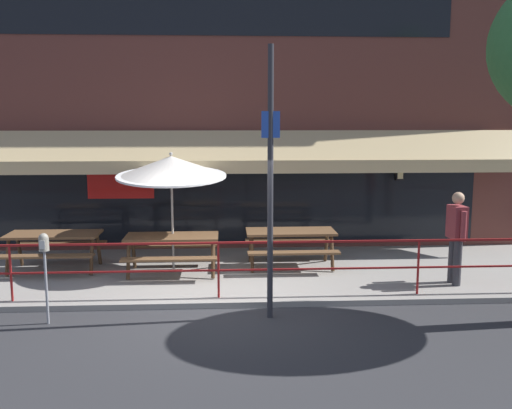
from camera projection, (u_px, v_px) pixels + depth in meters
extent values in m
plane|color=#2D2D30|center=(219.00, 309.00, 9.45)|extent=(120.00, 120.00, 0.00)
cube|color=gray|center=(219.00, 273.00, 11.42)|extent=(15.00, 4.00, 0.10)
cube|color=brown|center=(219.00, 83.00, 13.05)|extent=(15.00, 0.50, 7.83)
cube|color=black|center=(218.00, 3.00, 12.53)|extent=(10.50, 0.02, 1.40)
cube|color=black|center=(220.00, 195.00, 13.18)|extent=(12.00, 0.02, 2.30)
cube|color=red|center=(121.00, 183.00, 12.99)|extent=(1.50, 0.02, 0.70)
cube|color=tan|center=(219.00, 147.00, 12.48)|extent=(13.80, 0.92, 0.70)
cube|color=tan|center=(219.00, 167.00, 12.03)|extent=(13.80, 0.08, 0.28)
cube|color=black|center=(398.00, 166.00, 13.18)|extent=(0.04, 0.28, 0.04)
cube|color=black|center=(399.00, 174.00, 13.07)|extent=(0.18, 0.18, 0.28)
cube|color=beige|center=(399.00, 174.00, 13.07)|extent=(0.13, 0.19, 0.20)
cylinder|color=maroon|center=(11.00, 273.00, 9.47)|extent=(0.04, 0.04, 0.95)
cylinder|color=maroon|center=(218.00, 270.00, 9.66)|extent=(0.04, 0.04, 0.95)
cylinder|color=maroon|center=(418.00, 267.00, 9.85)|extent=(0.04, 0.04, 0.95)
cube|color=maroon|center=(218.00, 243.00, 9.59)|extent=(13.80, 0.04, 0.04)
cube|color=maroon|center=(218.00, 270.00, 9.66)|extent=(13.80, 0.03, 0.03)
cube|color=brown|center=(54.00, 234.00, 11.31)|extent=(1.80, 0.80, 0.05)
cube|color=brown|center=(45.00, 256.00, 10.78)|extent=(1.80, 0.26, 0.04)
cube|color=brown|center=(62.00, 243.00, 11.93)|extent=(1.80, 0.26, 0.04)
cylinder|color=#48311E|center=(92.00, 256.00, 11.09)|extent=(0.07, 0.30, 0.73)
cylinder|color=#48311E|center=(99.00, 248.00, 11.72)|extent=(0.07, 0.30, 0.73)
cylinder|color=#48311E|center=(8.00, 257.00, 11.01)|extent=(0.07, 0.30, 0.73)
cylinder|color=#48311E|center=(19.00, 249.00, 11.64)|extent=(0.07, 0.30, 0.73)
cube|color=brown|center=(172.00, 237.00, 11.09)|extent=(1.80, 0.80, 0.05)
cube|color=brown|center=(169.00, 259.00, 10.56)|extent=(1.80, 0.26, 0.04)
cube|color=brown|center=(175.00, 245.00, 11.71)|extent=(1.80, 0.26, 0.04)
cylinder|color=#48311E|center=(213.00, 259.00, 10.88)|extent=(0.07, 0.30, 0.73)
cylinder|color=#48311E|center=(214.00, 251.00, 11.50)|extent=(0.07, 0.30, 0.73)
cylinder|color=#48311E|center=(128.00, 260.00, 10.79)|extent=(0.07, 0.30, 0.73)
cylinder|color=#48311E|center=(134.00, 252.00, 11.42)|extent=(0.07, 0.30, 0.73)
cube|color=brown|center=(291.00, 232.00, 11.58)|extent=(1.80, 0.80, 0.05)
cube|color=brown|center=(294.00, 253.00, 11.06)|extent=(1.80, 0.26, 0.04)
cube|color=brown|center=(287.00, 240.00, 12.20)|extent=(1.80, 0.26, 0.04)
cylinder|color=#48311E|center=(332.00, 253.00, 11.37)|extent=(0.07, 0.30, 0.73)
cylinder|color=#48311E|center=(326.00, 245.00, 12.00)|extent=(0.07, 0.30, 0.73)
cylinder|color=#48311E|center=(252.00, 254.00, 11.28)|extent=(0.07, 0.30, 0.73)
cylinder|color=#48311E|center=(251.00, 246.00, 11.91)|extent=(0.07, 0.30, 0.73)
cylinder|color=#B7B2A8|center=(172.00, 214.00, 11.23)|extent=(0.04, 0.04, 2.30)
cone|color=silver|center=(171.00, 166.00, 11.08)|extent=(2.10, 2.13, 0.58)
cylinder|color=white|center=(171.00, 176.00, 11.11)|extent=(2.14, 2.14, 0.22)
sphere|color=#B7B2A8|center=(171.00, 154.00, 11.05)|extent=(0.07, 0.07, 0.07)
cylinder|color=#333338|center=(452.00, 260.00, 10.56)|extent=(0.15, 0.15, 0.86)
cylinder|color=#333338|center=(457.00, 262.00, 10.36)|extent=(0.15, 0.15, 0.86)
cube|color=maroon|center=(457.00, 222.00, 10.35)|extent=(0.26, 0.41, 0.60)
cylinder|color=maroon|center=(450.00, 221.00, 10.61)|extent=(0.10, 0.10, 0.54)
cylinder|color=maroon|center=(464.00, 226.00, 10.10)|extent=(0.10, 0.10, 0.54)
sphere|color=tan|center=(458.00, 198.00, 10.28)|extent=(0.22, 0.22, 0.22)
cylinder|color=gray|center=(46.00, 288.00, 8.68)|extent=(0.04, 0.04, 1.15)
cylinder|color=gray|center=(44.00, 244.00, 8.58)|extent=(0.15, 0.15, 0.20)
sphere|color=gray|center=(43.00, 238.00, 8.57)|extent=(0.14, 0.14, 0.14)
cube|color=silver|center=(42.00, 245.00, 8.50)|extent=(0.08, 0.01, 0.13)
cylinder|color=#2D2D33|center=(270.00, 186.00, 8.73)|extent=(0.09, 0.09, 4.22)
cube|color=blue|center=(271.00, 124.00, 8.57)|extent=(0.28, 0.02, 0.40)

